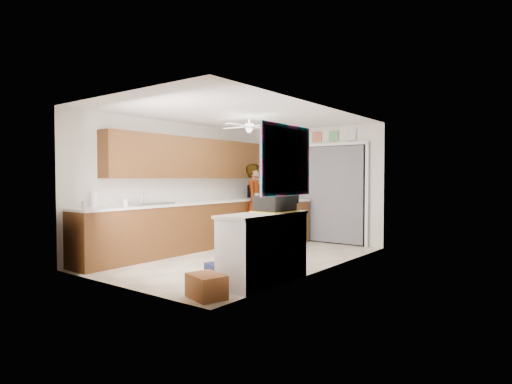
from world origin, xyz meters
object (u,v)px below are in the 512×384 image
Objects in this scene: paper_towel_roll at (94,200)px; navy_crate at (219,271)px; dog at (260,237)px; microwave at (260,191)px; suitcase at (275,204)px; cardboard_box at (206,286)px; man at (255,203)px.

navy_crate is at bearing 15.03° from paper_towel_roll.
dog reaches higher than navy_crate.
microwave reaches higher than suitcase.
man reaches higher than cardboard_box.
dog is at bearing 117.32° from cardboard_box.
man reaches higher than dog.
microwave is 1.57m from dog.
suitcase is at bearing -143.69° from microwave.
man reaches higher than paper_towel_roll.
microwave is at bearing 87.27° from paper_towel_roll.
cardboard_box is at bearing -75.78° from dog.
man is (-2.22, 2.44, -0.19)m from suitcase.
man is at bearing 134.01° from suitcase.
navy_crate is 0.73× the size of dog.
suitcase is at bearing 86.93° from cardboard_box.
paper_towel_roll reaches higher than navy_crate.
microwave reaches higher than cardboard_box.
suitcase is (2.76, 1.08, -0.01)m from paper_towel_roll.
paper_towel_roll is (-0.20, -4.17, -0.03)m from microwave.
man reaches higher than navy_crate.
suitcase is 0.30× the size of man.
dog is at bearing 115.19° from navy_crate.
man is at bearing 119.83° from cardboard_box.
cardboard_box is 3.79m from dog.
paper_towel_roll is at bearing -120.02° from dog.
microwave is 1.05× the size of suitcase.
microwave is at bearing 113.06° from dog.
cardboard_box is at bearing -170.09° from man.
cardboard_box is at bearing -56.47° from navy_crate.
man is (-2.15, 3.75, 0.72)m from cardboard_box.
paper_towel_roll reaches higher than dog.
paper_towel_roll is 0.71× the size of navy_crate.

